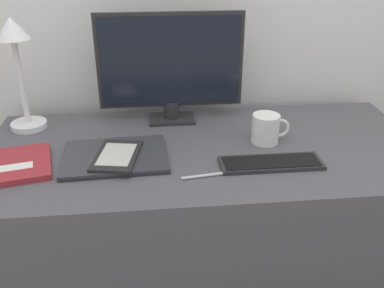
{
  "coord_description": "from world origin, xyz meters",
  "views": [
    {
      "loc": [
        -0.18,
        -1.06,
        1.34
      ],
      "look_at": [
        -0.06,
        0.07,
        0.78
      ],
      "focal_mm": 40.0,
      "sensor_mm": 36.0,
      "label": 1
    }
  ],
  "objects_px": {
    "monitor": "(171,66)",
    "keyboard": "(271,163)",
    "pen": "(205,176)",
    "ereader": "(117,156)",
    "coffee_mug": "(266,129)",
    "laptop": "(115,156)",
    "notebook": "(18,165)",
    "desk_lamp": "(17,58)"
  },
  "relations": [
    {
      "from": "desk_lamp",
      "to": "pen",
      "type": "xyz_separation_m",
      "value": [
        0.58,
        -0.41,
        -0.25
      ]
    },
    {
      "from": "keyboard",
      "to": "coffee_mug",
      "type": "relative_size",
      "value": 2.44
    },
    {
      "from": "desk_lamp",
      "to": "keyboard",
      "type": "bearing_deg",
      "value": -24.61
    },
    {
      "from": "notebook",
      "to": "coffee_mug",
      "type": "relative_size",
      "value": 2.02
    },
    {
      "from": "laptop",
      "to": "coffee_mug",
      "type": "distance_m",
      "value": 0.49
    },
    {
      "from": "keyboard",
      "to": "pen",
      "type": "relative_size",
      "value": 2.22
    },
    {
      "from": "notebook",
      "to": "pen",
      "type": "height_order",
      "value": "notebook"
    },
    {
      "from": "keyboard",
      "to": "laptop",
      "type": "relative_size",
      "value": 0.94
    },
    {
      "from": "laptop",
      "to": "notebook",
      "type": "relative_size",
      "value": 1.29
    },
    {
      "from": "ereader",
      "to": "keyboard",
      "type": "bearing_deg",
      "value": -8.48
    },
    {
      "from": "notebook",
      "to": "monitor",
      "type": "bearing_deg",
      "value": 33.16
    },
    {
      "from": "keyboard",
      "to": "ereader",
      "type": "distance_m",
      "value": 0.46
    },
    {
      "from": "monitor",
      "to": "ereader",
      "type": "height_order",
      "value": "monitor"
    },
    {
      "from": "coffee_mug",
      "to": "monitor",
      "type": "bearing_deg",
      "value": 143.82
    },
    {
      "from": "notebook",
      "to": "pen",
      "type": "relative_size",
      "value": 1.83
    },
    {
      "from": "laptop",
      "to": "ereader",
      "type": "relative_size",
      "value": 1.49
    },
    {
      "from": "monitor",
      "to": "pen",
      "type": "distance_m",
      "value": 0.47
    },
    {
      "from": "monitor",
      "to": "ereader",
      "type": "bearing_deg",
      "value": -121.19
    },
    {
      "from": "desk_lamp",
      "to": "pen",
      "type": "bearing_deg",
      "value": -35.21
    },
    {
      "from": "keyboard",
      "to": "ereader",
      "type": "bearing_deg",
      "value": 171.52
    },
    {
      "from": "monitor",
      "to": "desk_lamp",
      "type": "height_order",
      "value": "monitor"
    },
    {
      "from": "monitor",
      "to": "ereader",
      "type": "relative_size",
      "value": 2.34
    },
    {
      "from": "laptop",
      "to": "notebook",
      "type": "height_order",
      "value": "notebook"
    },
    {
      "from": "ereader",
      "to": "pen",
      "type": "xyz_separation_m",
      "value": [
        0.25,
        -0.12,
        -0.02
      ]
    },
    {
      "from": "desk_lamp",
      "to": "ereader",
      "type": "bearing_deg",
      "value": -41.77
    },
    {
      "from": "monitor",
      "to": "notebook",
      "type": "height_order",
      "value": "monitor"
    },
    {
      "from": "desk_lamp",
      "to": "pen",
      "type": "height_order",
      "value": "desk_lamp"
    },
    {
      "from": "keyboard",
      "to": "ereader",
      "type": "xyz_separation_m",
      "value": [
        -0.46,
        0.07,
        0.01
      ]
    },
    {
      "from": "desk_lamp",
      "to": "notebook",
      "type": "height_order",
      "value": "desk_lamp"
    },
    {
      "from": "laptop",
      "to": "pen",
      "type": "distance_m",
      "value": 0.29
    },
    {
      "from": "desk_lamp",
      "to": "coffee_mug",
      "type": "distance_m",
      "value": 0.85
    },
    {
      "from": "keyboard",
      "to": "notebook",
      "type": "xyz_separation_m",
      "value": [
        -0.75,
        0.06,
        0.0
      ]
    },
    {
      "from": "coffee_mug",
      "to": "desk_lamp",
      "type": "bearing_deg",
      "value": 165.89
    },
    {
      "from": "monitor",
      "to": "keyboard",
      "type": "distance_m",
      "value": 0.5
    },
    {
      "from": "notebook",
      "to": "pen",
      "type": "xyz_separation_m",
      "value": [
        0.54,
        -0.11,
        -0.01
      ]
    },
    {
      "from": "coffee_mug",
      "to": "pen",
      "type": "bearing_deg",
      "value": -138.05
    },
    {
      "from": "ereader",
      "to": "notebook",
      "type": "relative_size",
      "value": 0.87
    },
    {
      "from": "keyboard",
      "to": "laptop",
      "type": "height_order",
      "value": "laptop"
    },
    {
      "from": "desk_lamp",
      "to": "coffee_mug",
      "type": "relative_size",
      "value": 3.07
    },
    {
      "from": "laptop",
      "to": "desk_lamp",
      "type": "xyz_separation_m",
      "value": [
        -0.32,
        0.27,
        0.24
      ]
    },
    {
      "from": "monitor",
      "to": "keyboard",
      "type": "bearing_deg",
      "value": -53.77
    },
    {
      "from": "desk_lamp",
      "to": "notebook",
      "type": "xyz_separation_m",
      "value": [
        0.03,
        -0.29,
        -0.24
      ]
    }
  ]
}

